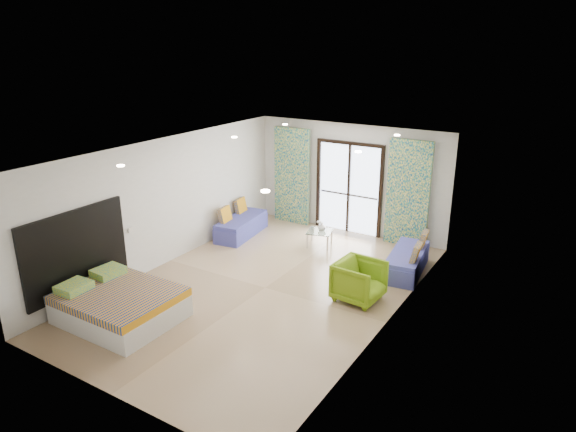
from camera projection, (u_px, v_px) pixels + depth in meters
The scene contains 24 objects.
floor at pixel (265, 288), 10.01m from camera, with size 5.00×7.50×0.01m, color #937758, non-canonical shape.
ceiling at pixel (263, 151), 9.13m from camera, with size 5.00×7.50×0.01m, color silver, non-canonical shape.
wall_back at pixel (350, 179), 12.59m from camera, with size 5.00×0.01×2.70m, color silver, non-canonical shape.
wall_front at pixel (99, 307), 6.55m from camera, with size 5.00×0.01×2.70m, color silver, non-canonical shape.
wall_left at pixel (166, 202), 10.81m from camera, with size 0.01×7.50×2.70m, color silver, non-canonical shape.
wall_right at pixel (391, 250), 8.33m from camera, with size 0.01×7.50×2.70m, color silver, non-canonical shape.
balcony_door at pixel (349, 183), 12.60m from camera, with size 1.76×0.08×2.28m.
balcony_rail at pixel (349, 195), 12.71m from camera, with size 1.52×0.03×0.04m, color #595451.
curtain_left at pixel (292, 176), 13.25m from camera, with size 1.00×0.10×2.50m, color beige.
curtain_right at pixel (408, 194), 11.71m from camera, with size 1.00×0.10×2.50m, color beige.
downlight_a at pixel (121, 166), 8.22m from camera, with size 0.12×0.12×0.02m, color #FFE0B2.
downlight_b at pixel (265, 191), 6.84m from camera, with size 0.12×0.12×0.02m, color #FFE0B2.
downlight_c at pixel (234, 137), 10.64m from camera, with size 0.12×0.12×0.02m, color #FFE0B2.
downlight_d at pixel (358, 152), 9.25m from camera, with size 0.12×0.12×0.02m, color #FFE0B2.
downlight_e at pixel (285, 124), 12.25m from camera, with size 0.12×0.12×0.02m, color #FFE0B2.
downlight_f at pixel (397, 135), 10.86m from camera, with size 0.12×0.12×0.02m, color #FFE0B2.
headboard at pixel (76, 251), 9.04m from camera, with size 0.06×2.10×1.50m, color black.
switch_plate at pixel (130, 230), 10.05m from camera, with size 0.02×0.10×0.10m, color silver.
bed at pixel (119, 305), 8.81m from camera, with size 1.90×1.55×0.66m.
daybed_left at pixel (241, 225), 12.64m from camera, with size 0.86×1.72×0.81m.
daybed_right at pixel (408, 261), 10.61m from camera, with size 0.84×1.70×0.81m.
coffee_table at pixel (320, 233), 11.96m from camera, with size 0.68×0.68×0.63m.
vase at pixel (322, 227), 11.95m from camera, with size 0.19×0.20×0.19m, color white.
armchair at pixel (359, 279), 9.43m from camera, with size 0.81×0.76×0.83m, color #699012.
Camera 1 is at (5.10, -7.44, 4.58)m, focal length 32.00 mm.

